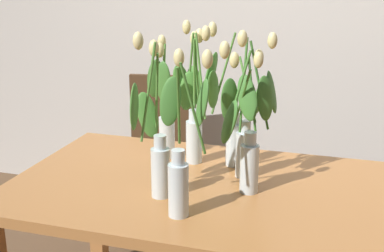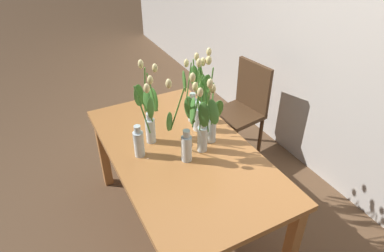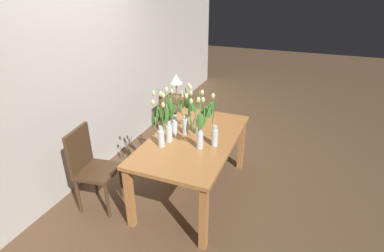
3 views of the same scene
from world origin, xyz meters
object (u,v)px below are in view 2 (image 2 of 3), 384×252
tulip_vase_1 (202,125)px  tulip_vase_4 (192,98)px  tulip_vase_2 (185,135)px  dining_chair (244,105)px  tulip_vase_5 (149,117)px  tulip_vase_0 (201,101)px  tulip_vase_3 (142,130)px  tulip_vase_6 (211,118)px  dining_table (182,160)px

tulip_vase_1 → tulip_vase_4: (-0.39, 0.13, -0.03)m
tulip_vase_2 → dining_chair: tulip_vase_2 is taller
tulip_vase_1 → tulip_vase_5: bearing=-140.5°
tulip_vase_5 → dining_chair: bearing=109.7°
tulip_vase_0 → tulip_vase_5: size_ratio=1.00×
tulip_vase_3 → dining_chair: (-0.52, 1.19, -0.41)m
tulip_vase_5 → dining_chair: (-0.39, 1.09, -0.40)m
dining_chair → tulip_vase_2: bearing=-54.9°
tulip_vase_0 → tulip_vase_6: size_ratio=1.00×
dining_chair → tulip_vase_0: bearing=-59.3°
tulip_vase_0 → tulip_vase_1: (0.26, -0.13, -0.01)m
tulip_vase_3 → tulip_vase_5: bearing=142.4°
tulip_vase_1 → tulip_vase_2: 0.13m
tulip_vase_6 → dining_table: bearing=-90.7°
dining_table → dining_chair: bearing=122.1°
tulip_vase_0 → tulip_vase_6: (0.18, -0.02, -0.04)m
tulip_vase_3 → tulip_vase_5: 0.17m
tulip_vase_4 → tulip_vase_1: bearing=-18.2°
tulip_vase_4 → tulip_vase_5: size_ratio=0.90×
tulip_vase_4 → tulip_vase_2: bearing=-33.1°
tulip_vase_3 → dining_chair: 1.36m
tulip_vase_5 → dining_chair: size_ratio=0.63×
tulip_vase_5 → tulip_vase_1: bearing=39.5°
tulip_vase_4 → tulip_vase_6: (0.31, -0.01, 0.00)m
dining_table → tulip_vase_1: tulip_vase_1 is taller
tulip_vase_1 → dining_table: bearing=-128.9°
tulip_vase_4 → tulip_vase_5: 0.39m
tulip_vase_1 → dining_chair: bearing=129.1°
tulip_vase_6 → dining_chair: tulip_vase_6 is taller
dining_table → tulip_vase_4: bearing=142.1°
tulip_vase_2 → tulip_vase_0: bearing=135.2°
tulip_vase_2 → dining_chair: bearing=125.1°
dining_chair → tulip_vase_1: bearing=-50.9°
tulip_vase_1 → tulip_vase_5: (-0.30, -0.24, -0.03)m
dining_chair → tulip_vase_6: bearing=-50.5°
tulip_vase_1 → tulip_vase_5: size_ratio=0.99×
tulip_vase_2 → tulip_vase_3: size_ratio=1.02×
tulip_vase_3 → tulip_vase_5: (-0.13, 0.10, -0.01)m
tulip_vase_4 → dining_chair: (-0.29, 0.72, -0.40)m
dining_table → tulip_vase_1: bearing=51.1°
tulip_vase_0 → tulip_vase_3: size_ratio=1.07×
tulip_vase_2 → tulip_vase_4: size_ratio=1.07×
tulip_vase_3 → tulip_vase_6: 0.47m
tulip_vase_3 → tulip_vase_4: size_ratio=1.04×
dining_chair → tulip_vase_4: bearing=-67.8°
tulip_vase_2 → tulip_vase_6: 0.25m
tulip_vase_6 → dining_chair: 1.03m
tulip_vase_6 → tulip_vase_5: bearing=-120.5°
tulip_vase_0 → tulip_vase_6: 0.18m
tulip_vase_2 → tulip_vase_1: bearing=87.8°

